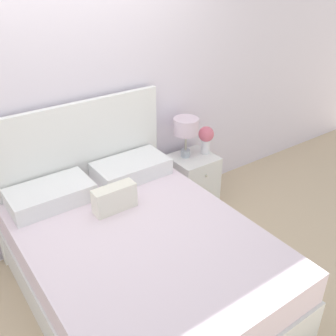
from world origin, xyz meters
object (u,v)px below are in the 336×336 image
at_px(bed, 138,258).
at_px(nightstand, 192,180).
at_px(flower_vase, 206,137).
at_px(table_lamp, 186,128).

height_order(bed, nightstand, bed).
relative_size(bed, flower_vase, 7.07).
xyz_separation_m(bed, nightstand, (1.08, 0.70, -0.05)).
bearing_deg(bed, nightstand, 33.03).
relative_size(nightstand, table_lamp, 1.35).
height_order(bed, table_lamp, bed).
xyz_separation_m(bed, table_lamp, (1.02, 0.75, 0.51)).
distance_m(table_lamp, flower_vase, 0.25).
relative_size(nightstand, flower_vase, 1.91).
relative_size(bed, table_lamp, 4.99).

